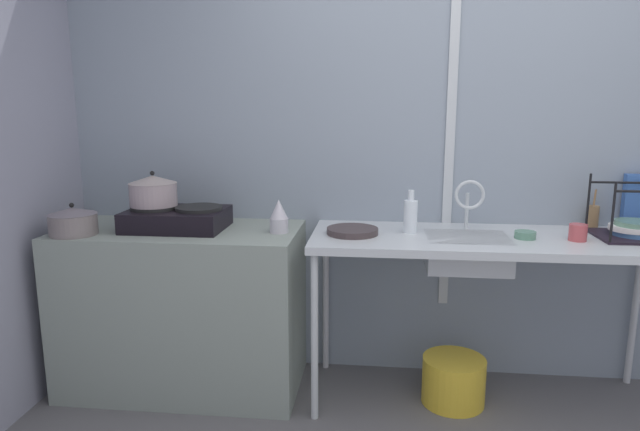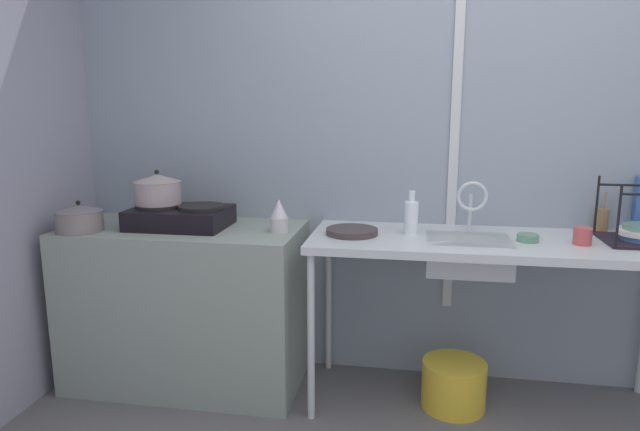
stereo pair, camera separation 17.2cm
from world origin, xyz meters
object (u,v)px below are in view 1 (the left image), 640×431
object	(u,v)px
dish_rack	(634,229)
faucet	(469,197)
small_bowl_on_drainboard	(525,235)
percolator	(279,217)
utensil_jar	(593,216)
bucket_on_floor	(453,380)
frying_pan	(352,231)
bottle_by_sink	(410,215)
stove	(177,218)
sink_basin	(467,252)
cup_by_rack	(578,232)
pot_beside_stove	(73,221)
pot_on_left_burner	(153,190)

from	to	relation	value
dish_rack	faucet	bearing A→B (deg)	175.01
dish_rack	small_bowl_on_drainboard	xyz separation A→B (m)	(-0.54, -0.08, -0.02)
percolator	utensil_jar	distance (m)	1.67
small_bowl_on_drainboard	bucket_on_floor	xyz separation A→B (m)	(-0.31, -0.02, -0.78)
frying_pan	dish_rack	bearing A→B (deg)	2.95
bottle_by_sink	dish_rack	bearing A→B (deg)	0.31
dish_rack	stove	bearing A→B (deg)	-178.74
small_bowl_on_drainboard	sink_basin	bearing A→B (deg)	178.03
frying_pan	bucket_on_floor	distance (m)	0.94
percolator	bucket_on_floor	size ratio (longest dim) A/B	0.53
cup_by_rack	small_bowl_on_drainboard	xyz separation A→B (m)	(-0.24, 0.02, -0.02)
pot_beside_stove	bucket_on_floor	bearing A→B (deg)	4.12
stove	dish_rack	size ratio (longest dim) A/B	1.40
frying_pan	dish_rack	xyz separation A→B (m)	(1.39, 0.07, 0.03)
pot_on_left_burner	percolator	distance (m)	0.69
cup_by_rack	bucket_on_floor	xyz separation A→B (m)	(-0.55, -0.00, -0.80)
pot_beside_stove	utensil_jar	world-z (taller)	utensil_jar
sink_basin	cup_by_rack	size ratio (longest dim) A/B	4.83
dish_rack	bottle_by_sink	bearing A→B (deg)	-179.69
faucet	bottle_by_sink	size ratio (longest dim) A/B	1.22
faucet	frying_pan	world-z (taller)	faucet
bucket_on_floor	stove	bearing A→B (deg)	178.15
dish_rack	cup_by_rack	size ratio (longest dim) A/B	4.31
frying_pan	dish_rack	distance (m)	1.39
pot_on_left_burner	bottle_by_sink	world-z (taller)	pot_on_left_burner
cup_by_rack	bucket_on_floor	size ratio (longest dim) A/B	0.26
pot_beside_stove	utensil_jar	bearing A→B (deg)	9.58
bottle_by_sink	bucket_on_floor	size ratio (longest dim) A/B	0.68
sink_basin	bucket_on_floor	xyz separation A→B (m)	(-0.04, -0.03, -0.68)
faucet	bucket_on_floor	distance (m)	0.95
utensil_jar	bucket_on_floor	size ratio (longest dim) A/B	0.64
sink_basin	stove	bearing A→B (deg)	179.41
sink_basin	bottle_by_sink	bearing A→B (deg)	167.82
faucet	sink_basin	bearing A→B (deg)	-98.14
dish_rack	pot_on_left_burner	bearing A→B (deg)	-178.80
sink_basin	cup_by_rack	world-z (taller)	cup_by_rack
utensil_jar	pot_on_left_burner	bearing A→B (deg)	-173.51
dish_rack	bucket_on_floor	bearing A→B (deg)	-173.40
sink_basin	utensil_jar	distance (m)	0.76
stove	pot_on_left_burner	distance (m)	0.19
pot_on_left_burner	small_bowl_on_drainboard	distance (m)	1.91
small_bowl_on_drainboard	utensil_jar	xyz separation A→B (m)	(0.42, 0.29, 0.04)
stove	sink_basin	bearing A→B (deg)	-0.59
sink_basin	small_bowl_on_drainboard	xyz separation A→B (m)	(0.27, -0.01, 0.10)
sink_basin	faucet	distance (m)	0.29
stove	bucket_on_floor	distance (m)	1.68
stove	dish_rack	distance (m)	2.31
pot_on_left_burner	pot_beside_stove	xyz separation A→B (m)	(-0.35, -0.19, -0.13)
faucet	bottle_by_sink	xyz separation A→B (m)	(-0.30, -0.08, -0.09)
sink_basin	bucket_on_floor	world-z (taller)	sink_basin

